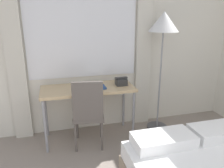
% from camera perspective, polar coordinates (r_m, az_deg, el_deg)
% --- Properties ---
extents(wall_back_with_window, '(5.12, 0.13, 2.70)m').
position_cam_1_polar(wall_back_with_window, '(3.29, -2.19, 10.98)').
color(wall_back_with_window, silver).
rests_on(wall_back_with_window, ground_plane).
extents(desk, '(1.27, 0.53, 0.78)m').
position_cam_1_polar(desk, '(3.05, -6.27, -2.10)').
color(desk, tan).
rests_on(desk, ground_plane).
extents(desk_chair, '(0.46, 0.46, 0.96)m').
position_cam_1_polar(desk_chair, '(2.87, -6.21, -7.06)').
color(desk_chair, '#59514C').
rests_on(desk_chair, ground_plane).
extents(standing_lamp, '(0.43, 0.43, 1.78)m').
position_cam_1_polar(standing_lamp, '(3.24, 13.28, 13.75)').
color(standing_lamp, '#4C4C51').
rests_on(standing_lamp, ground_plane).
extents(telephone, '(0.18, 0.14, 0.12)m').
position_cam_1_polar(telephone, '(3.10, 2.41, 0.66)').
color(telephone, '#2D2D2D').
rests_on(telephone, desk).
extents(book, '(0.28, 0.19, 0.02)m').
position_cam_1_polar(book, '(2.98, -4.44, -0.89)').
color(book, navy).
rests_on(book, desk).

